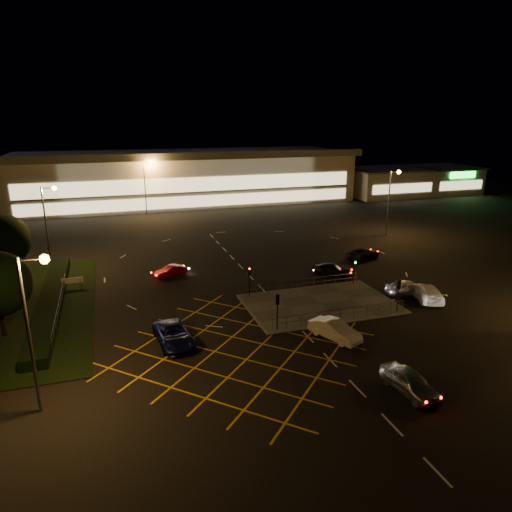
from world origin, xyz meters
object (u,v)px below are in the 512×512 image
object	(u,v)px
signal_nw	(249,275)
car_left_blue	(174,335)
signal_ne	(355,264)
car_far_dkgrey	(333,270)
signal_sw	(277,305)
signal_se	(399,289)
car_approach_white	(426,292)
car_near_silver	(410,382)
car_queue_white	(335,330)
car_right_silver	(408,288)
car_circ_red	(170,271)
car_east_grey	(363,253)

from	to	relation	value
signal_nw	car_left_blue	distance (m)	11.81
signal_ne	car_far_dkgrey	size ratio (longest dim) A/B	0.68
signal_sw	signal_se	size ratio (longest dim) A/B	1.00
car_approach_white	signal_se	bearing A→B (deg)	38.04
car_near_silver	car_left_blue	distance (m)	18.13
car_queue_white	car_right_silver	xyz separation A→B (m)	(11.80, 6.43, 0.02)
car_far_dkgrey	car_right_silver	bearing A→B (deg)	-115.70
car_far_dkgrey	car_circ_red	distance (m)	18.80
car_left_blue	car_approach_white	bearing A→B (deg)	-2.27
signal_ne	car_left_blue	distance (m)	22.24
car_near_silver	car_far_dkgrey	world-z (taller)	car_near_silver
signal_ne	car_approach_white	bearing A→B (deg)	-52.43
signal_se	car_approach_white	distance (m)	5.30
car_queue_white	car_east_grey	xyz separation A→B (m)	(14.23, 19.26, -0.10)
signal_sw	signal_nw	xyz separation A→B (m)	(0.00, 7.99, 0.00)
signal_se	car_near_silver	bearing A→B (deg)	58.72
car_queue_white	car_circ_red	world-z (taller)	car_queue_white
signal_nw	car_near_silver	bearing A→B (deg)	-75.46
car_queue_white	car_circ_red	distance (m)	22.67
signal_sw	car_circ_red	xyz separation A→B (m)	(-6.72, 17.07, -1.75)
car_near_silver	car_east_grey	bearing A→B (deg)	58.89
signal_nw	car_circ_red	distance (m)	11.43
signal_se	car_queue_white	size ratio (longest dim) A/B	0.68
signal_sw	car_queue_white	size ratio (longest dim) A/B	0.68
signal_ne	car_right_silver	distance (m)	6.07
car_near_silver	car_circ_red	world-z (taller)	car_near_silver
car_far_dkgrey	car_right_silver	world-z (taller)	car_right_silver
car_circ_red	car_queue_white	bearing A→B (deg)	7.20
signal_nw	signal_ne	world-z (taller)	same
signal_ne	car_queue_white	size ratio (longest dim) A/B	0.68
signal_ne	car_left_blue	xyz separation A→B (m)	(-20.79, -7.71, -1.61)
car_left_blue	signal_nw	bearing A→B (deg)	35.38
signal_sw	car_approach_white	xyz separation A→B (m)	(16.70, 1.88, -1.59)
car_right_silver	car_approach_white	bearing A→B (deg)	-140.06
car_circ_red	car_east_grey	world-z (taller)	car_east_grey
signal_sw	car_queue_white	bearing A→B (deg)	143.57
car_near_silver	car_circ_red	bearing A→B (deg)	106.64
car_left_blue	car_far_dkgrey	distance (m)	22.90
signal_se	signal_ne	bearing A→B (deg)	-90.00
signal_sw	signal_ne	world-z (taller)	same
signal_sw	car_right_silver	xyz separation A→B (m)	(15.77, 3.50, -1.59)
signal_ne	car_approach_white	world-z (taller)	signal_ne
car_far_dkgrey	signal_nw	bearing A→B (deg)	141.29
signal_sw	car_right_silver	distance (m)	16.23
car_left_blue	car_east_grey	world-z (taller)	car_left_blue
signal_sw	car_near_silver	world-z (taller)	signal_sw
signal_ne	car_queue_white	distance (m)	13.65
car_left_blue	car_circ_red	size ratio (longest dim) A/B	1.46
car_circ_red	car_east_grey	size ratio (longest dim) A/B	0.79
signal_se	car_far_dkgrey	world-z (taller)	signal_se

